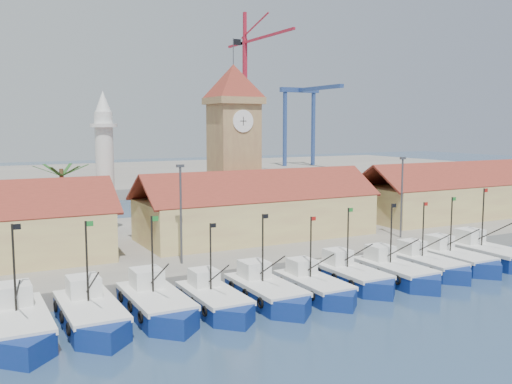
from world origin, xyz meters
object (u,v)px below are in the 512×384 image
boat_5 (316,288)px  minaret (105,164)px  boat_0 (18,328)px  clock_tower (234,142)px

boat_5 → minaret: (-10.88, 26.13, 9.01)m
boat_0 → minaret: 28.97m
boat_0 → minaret: bearing=65.0°
boat_5 → clock_tower: size_ratio=0.40×
clock_tower → boat_5: bearing=-99.7°
boat_5 → clock_tower: 26.93m
boat_5 → boat_0: bearing=177.1°
minaret → clock_tower: bearing=-7.6°
boat_5 → clock_tower: (4.12, 24.12, 11.25)m
boat_0 → clock_tower: clock_tower is taller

